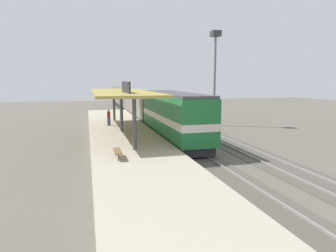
{
  "coord_description": "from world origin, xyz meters",
  "views": [
    {
      "loc": [
        -7.69,
        -28.35,
        5.67
      ],
      "look_at": [
        -1.38,
        -4.92,
        2.0
      ],
      "focal_mm": 32.12,
      "sensor_mm": 36.0,
      "label": 1
    }
  ],
  "objects_px": {
    "passenger_carriage_front": "(140,103)",
    "light_mast": "(215,58)",
    "platform_bench": "(117,151)",
    "person_waiting": "(109,117)",
    "passenger_carriage_rear": "(124,96)",
    "locomotive": "(173,116)"
  },
  "relations": [
    {
      "from": "passenger_carriage_rear",
      "to": "light_mast",
      "type": "relative_size",
      "value": 1.71
    },
    {
      "from": "locomotive",
      "to": "light_mast",
      "type": "distance_m",
      "value": 12.97
    },
    {
      "from": "light_mast",
      "to": "passenger_carriage_front",
      "type": "bearing_deg",
      "value": 129.28
    },
    {
      "from": "passenger_carriage_rear",
      "to": "person_waiting",
      "type": "bearing_deg",
      "value": -99.5
    },
    {
      "from": "light_mast",
      "to": "person_waiting",
      "type": "bearing_deg",
      "value": -168.73
    },
    {
      "from": "light_mast",
      "to": "person_waiting",
      "type": "xyz_separation_m",
      "value": [
        -13.32,
        -2.66,
        -6.54
      ]
    },
    {
      "from": "platform_bench",
      "to": "light_mast",
      "type": "distance_m",
      "value": 22.84
    },
    {
      "from": "platform_bench",
      "to": "passenger_carriage_rear",
      "type": "height_order",
      "value": "passenger_carriage_rear"
    },
    {
      "from": "locomotive",
      "to": "platform_bench",
      "type": "bearing_deg",
      "value": -125.79
    },
    {
      "from": "locomotive",
      "to": "person_waiting",
      "type": "xyz_separation_m",
      "value": [
        -5.52,
        5.81,
        -0.56
      ]
    },
    {
      "from": "passenger_carriage_rear",
      "to": "light_mast",
      "type": "height_order",
      "value": "light_mast"
    },
    {
      "from": "passenger_carriage_front",
      "to": "locomotive",
      "type": "bearing_deg",
      "value": -90.0
    },
    {
      "from": "passenger_carriage_front",
      "to": "person_waiting",
      "type": "height_order",
      "value": "passenger_carriage_front"
    },
    {
      "from": "person_waiting",
      "to": "locomotive",
      "type": "bearing_deg",
      "value": -46.44
    },
    {
      "from": "passenger_carriage_front",
      "to": "light_mast",
      "type": "bearing_deg",
      "value": -50.72
    },
    {
      "from": "platform_bench",
      "to": "light_mast",
      "type": "relative_size",
      "value": 0.15
    },
    {
      "from": "platform_bench",
      "to": "person_waiting",
      "type": "height_order",
      "value": "person_waiting"
    },
    {
      "from": "platform_bench",
      "to": "light_mast",
      "type": "height_order",
      "value": "light_mast"
    },
    {
      "from": "passenger_carriage_front",
      "to": "person_waiting",
      "type": "distance_m",
      "value": 13.39
    },
    {
      "from": "platform_bench",
      "to": "passenger_carriage_front",
      "type": "bearing_deg",
      "value": 77.16
    },
    {
      "from": "passenger_carriage_front",
      "to": "light_mast",
      "type": "distance_m",
      "value": 13.74
    },
    {
      "from": "platform_bench",
      "to": "light_mast",
      "type": "bearing_deg",
      "value": 50.57
    }
  ]
}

